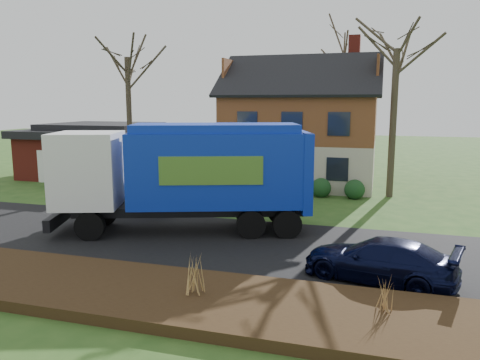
# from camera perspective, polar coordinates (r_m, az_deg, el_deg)

# --- Properties ---
(ground) EXTENTS (120.00, 120.00, 0.00)m
(ground) POSITION_cam_1_polar(r_m,az_deg,el_deg) (18.04, -6.18, -7.30)
(ground) COLOR #284D19
(ground) RESTS_ON ground
(road) EXTENTS (80.00, 7.00, 0.02)m
(road) POSITION_cam_1_polar(r_m,az_deg,el_deg) (18.03, -6.18, -7.27)
(road) COLOR black
(road) RESTS_ON ground
(mulch_verge) EXTENTS (80.00, 3.50, 0.30)m
(mulch_verge) POSITION_cam_1_polar(r_m,az_deg,el_deg) (13.54, -15.09, -12.74)
(mulch_verge) COLOR black
(mulch_verge) RESTS_ON ground
(main_house) EXTENTS (12.95, 8.95, 9.26)m
(main_house) POSITION_cam_1_polar(r_m,az_deg,el_deg) (30.29, 6.63, 7.25)
(main_house) COLOR beige
(main_house) RESTS_ON ground
(ranch_house) EXTENTS (9.80, 8.20, 3.70)m
(ranch_house) POSITION_cam_1_polar(r_m,az_deg,el_deg) (34.61, -16.34, 3.53)
(ranch_house) COLOR maroon
(ranch_house) RESTS_ON ground
(garbage_truck) EXTENTS (10.47, 5.85, 4.34)m
(garbage_truck) POSITION_cam_1_polar(r_m,az_deg,el_deg) (18.73, -6.23, 1.18)
(garbage_truck) COLOR black
(garbage_truck) RESTS_ON ground
(silver_sedan) EXTENTS (4.49, 1.80, 1.45)m
(silver_sedan) POSITION_cam_1_polar(r_m,az_deg,el_deg) (22.87, -13.64, -2.03)
(silver_sedan) COLOR #A5A8AC
(silver_sedan) RESTS_ON ground
(navy_wagon) EXTENTS (4.71, 2.84, 1.28)m
(navy_wagon) POSITION_cam_1_polar(r_m,az_deg,el_deg) (14.44, 16.61, -9.31)
(navy_wagon) COLOR black
(navy_wagon) RESTS_ON ground
(tree_front_west) EXTENTS (3.67, 3.67, 10.91)m
(tree_front_west) POSITION_cam_1_polar(r_m,az_deg,el_deg) (29.90, -13.70, 16.54)
(tree_front_west) COLOR #3B3223
(tree_front_west) RESTS_ON ground
(tree_front_east) EXTENTS (4.10, 4.10, 11.39)m
(tree_front_east) POSITION_cam_1_polar(r_m,az_deg,el_deg) (27.03, 18.76, 17.67)
(tree_front_east) COLOR #413727
(tree_front_east) RESTS_ON ground
(tree_back) EXTENTS (3.74, 3.74, 11.84)m
(tree_back) POSITION_cam_1_polar(r_m,az_deg,el_deg) (37.57, 12.58, 16.46)
(tree_back) COLOR #403326
(tree_back) RESTS_ON ground
(grass_clump_mid) EXTENTS (0.39, 0.32, 1.08)m
(grass_clump_mid) POSITION_cam_1_polar(r_m,az_deg,el_deg) (12.27, -5.71, -11.37)
(grass_clump_mid) COLOR tan
(grass_clump_mid) RESTS_ON mulch_verge
(grass_clump_east) EXTENTS (0.34, 0.28, 0.86)m
(grass_clump_east) POSITION_cam_1_polar(r_m,az_deg,el_deg) (11.84, 16.98, -13.12)
(grass_clump_east) COLOR #9E7746
(grass_clump_east) RESTS_ON mulch_verge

